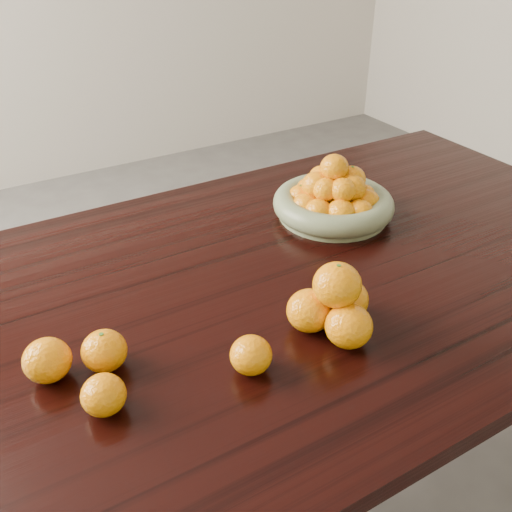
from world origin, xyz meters
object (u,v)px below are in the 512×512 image
fruit_bowl (334,199)px  orange_pyramid (335,305)px  dining_table (243,322)px  loose_orange_0 (104,351)px

fruit_bowl → orange_pyramid: 0.44m
fruit_bowl → orange_pyramid: bearing=-127.0°
orange_pyramid → fruit_bowl: bearing=53.0°
dining_table → fruit_bowl: bearing=24.0°
dining_table → fruit_bowl: size_ratio=6.72×
fruit_bowl → orange_pyramid: (-0.27, -0.35, 0.01)m
dining_table → fruit_bowl: (0.35, 0.15, 0.14)m
dining_table → loose_orange_0: 0.35m
fruit_bowl → loose_orange_0: (-0.66, -0.24, -0.01)m
dining_table → loose_orange_0: size_ratio=26.27×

